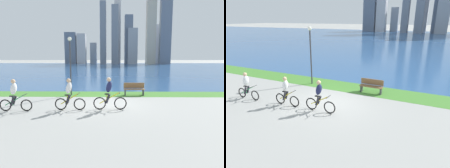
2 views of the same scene
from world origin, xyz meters
TOP-DOWN VIEW (x-y plane):
  - ground_plane at (0.00, 0.00)m, footprint 300.00×300.00m
  - grass_strip_bayside at (0.00, 3.08)m, footprint 120.00×2.09m
  - bay_water_surface at (0.00, 38.52)m, footprint 300.00×68.78m
  - cyclist_lead at (0.03, -1.11)m, footprint 1.76×0.52m
  - cyclist_trailing at (-2.05, -1.22)m, footprint 1.61×0.52m
  - cyclist_distant_rear at (-4.79, -1.46)m, footprint 1.70×0.52m
  - bench_near_path at (1.71, 2.73)m, footprint 1.50×0.47m
  - lamppost_tall at (-2.85, 2.67)m, footprint 0.28×0.28m
  - city_skyline_far_shore at (4.90, 63.37)m, footprint 39.68×8.81m

SIDE VIEW (x-z plane):
  - ground_plane at x=0.00m, z-range 0.00..0.00m
  - bay_water_surface at x=0.00m, z-range 0.00..0.00m
  - grass_strip_bayside at x=0.00m, z-range 0.00..0.01m
  - bench_near_path at x=1.71m, z-range 0.00..0.90m
  - cyclist_distant_rear at x=-4.79m, z-range 0.00..1.65m
  - cyclist_trailing at x=-2.05m, z-range 0.00..1.67m
  - cyclist_lead at x=0.03m, z-range -0.01..1.70m
  - lamppost_tall at x=-2.85m, z-range 0.62..4.76m
  - city_skyline_far_shore at x=4.90m, z-range -3.34..23.57m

